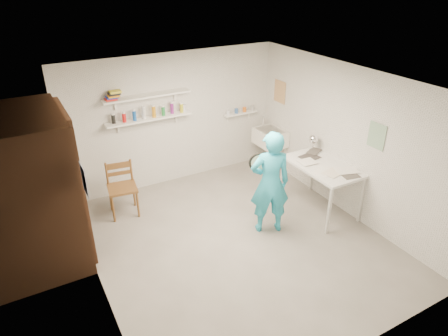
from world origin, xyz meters
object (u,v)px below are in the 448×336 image
man (270,183)px  wooden_chair (122,188)px  work_table (320,188)px  desk_lamp (314,139)px  wall_clock (258,162)px  belfast_sink (270,137)px

man → wooden_chair: (-1.82, 1.51, -0.34)m
work_table → desk_lamp: desk_lamp is taller
work_table → wall_clock: bearing=172.5°
work_table → desk_lamp: 0.84m
belfast_sink → work_table: (-0.11, -1.61, -0.28)m
belfast_sink → wall_clock: wall_clock is taller
wall_clock → wooden_chair: size_ratio=0.31×
belfast_sink → work_table: bearing=-93.9°
man → wall_clock: bearing=-47.0°
wooden_chair → desk_lamp: 3.29m
man → belfast_sink: bearing=-103.7°
belfast_sink → wooden_chair: 3.01m
wall_clock → work_table: 1.34m
wooden_chair → wall_clock: bearing=-28.8°
belfast_sink → wooden_chair: (-2.99, -0.16, -0.22)m
belfast_sink → work_table: belfast_sink is taller
belfast_sink → man: size_ratio=0.37×
man → wall_clock: (-0.08, 0.20, 0.27)m
man → wooden_chair: man is taller
wall_clock → desk_lamp: size_ratio=1.87×
wall_clock → work_table: size_ratio=0.23×
desk_lamp → belfast_sink: bearing=95.0°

